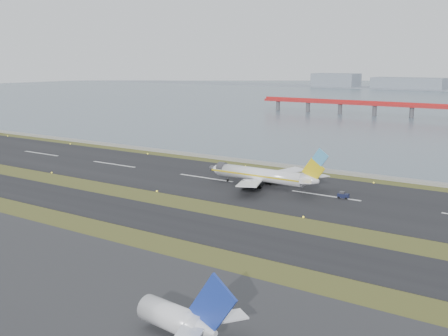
% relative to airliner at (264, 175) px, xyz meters
% --- Properties ---
extents(ground, '(1000.00, 1000.00, 0.00)m').
position_rel_airliner_xyz_m(ground, '(-20.93, -29.64, -3.46)').
color(ground, '#3C4A1A').
rests_on(ground, ground).
extents(taxiway_strip, '(1000.00, 18.00, 0.10)m').
position_rel_airliner_xyz_m(taxiway_strip, '(-20.93, -41.64, -3.41)').
color(taxiway_strip, black).
rests_on(taxiway_strip, ground).
extents(runway_strip, '(1000.00, 45.00, 0.10)m').
position_rel_airliner_xyz_m(runway_strip, '(-20.93, 0.36, -3.41)').
color(runway_strip, black).
rests_on(runway_strip, ground).
extents(seawall, '(1000.00, 2.50, 1.00)m').
position_rel_airliner_xyz_m(seawall, '(-20.93, 30.36, -2.96)').
color(seawall, gray).
rests_on(seawall, ground).
extents(airliner, '(38.52, 32.89, 12.80)m').
position_rel_airliner_xyz_m(airliner, '(0.00, 0.00, 0.00)').
color(airliner, white).
rests_on(airliner, ground).
extents(pushback_tug, '(2.97, 1.92, 1.81)m').
position_rel_airliner_xyz_m(pushback_tug, '(24.09, 0.41, -2.58)').
color(pushback_tug, '#131835').
rests_on(pushback_tug, ground).
extents(second_airliner_tail, '(15.97, 13.21, 9.86)m').
position_rel_airliner_xyz_m(second_airliner_tail, '(37.99, -82.77, -0.57)').
color(second_airliner_tail, white).
rests_on(second_airliner_tail, ground).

